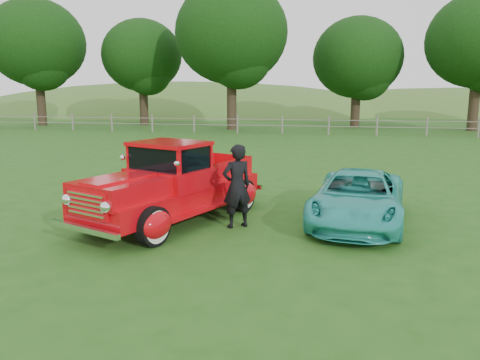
% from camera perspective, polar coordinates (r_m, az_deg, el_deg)
% --- Properties ---
extents(ground, '(140.00, 140.00, 0.00)m').
position_cam_1_polar(ground, '(9.68, -7.67, -6.47)').
color(ground, '#215215').
rests_on(ground, ground).
extents(distant_hills, '(116.00, 60.00, 18.00)m').
position_cam_1_polar(distant_hills, '(68.99, 4.73, 4.76)').
color(distant_hills, '#3E6726').
rests_on(distant_hills, ground).
extents(fence_line, '(48.00, 0.12, 1.20)m').
position_cam_1_polar(fence_line, '(30.98, 5.17, 6.71)').
color(fence_line, slate).
rests_on(fence_line, ground).
extents(tree_far_west, '(7.60, 7.60, 9.93)m').
position_cam_1_polar(tree_far_west, '(41.81, -23.57, 15.04)').
color(tree_far_west, '#312318').
rests_on(tree_far_west, ground).
extents(tree_mid_west, '(6.40, 6.40, 8.46)m').
position_cam_1_polar(tree_mid_west, '(39.77, -11.87, 14.60)').
color(tree_mid_west, '#312318').
rests_on(tree_mid_west, ground).
extents(tree_near_west, '(8.00, 8.00, 10.42)m').
position_cam_1_polar(tree_near_west, '(34.69, -1.05, 17.45)').
color(tree_near_west, '#312318').
rests_on(tree_near_west, ground).
extents(tree_near_east, '(6.80, 6.80, 8.33)m').
position_cam_1_polar(tree_near_east, '(37.89, 14.15, 14.23)').
color(tree_near_east, '#312318').
rests_on(tree_near_east, ground).
extents(tree_mid_east, '(7.20, 7.20, 9.44)m').
position_cam_1_polar(tree_mid_east, '(37.29, 27.20, 14.87)').
color(tree_mid_east, '#312318').
rests_on(tree_mid_east, ground).
extents(red_pickup, '(3.56, 5.27, 1.78)m').
position_cam_1_polar(red_pickup, '(10.43, -8.23, -0.70)').
color(red_pickup, black).
rests_on(red_pickup, ground).
extents(teal_sedan, '(2.41, 4.28, 1.13)m').
position_cam_1_polar(teal_sedan, '(10.54, 14.20, -2.10)').
color(teal_sedan, teal).
rests_on(teal_sedan, ground).
extents(man, '(0.77, 0.72, 1.78)m').
position_cam_1_polar(man, '(9.82, -0.39, -0.76)').
color(man, black).
rests_on(man, ground).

